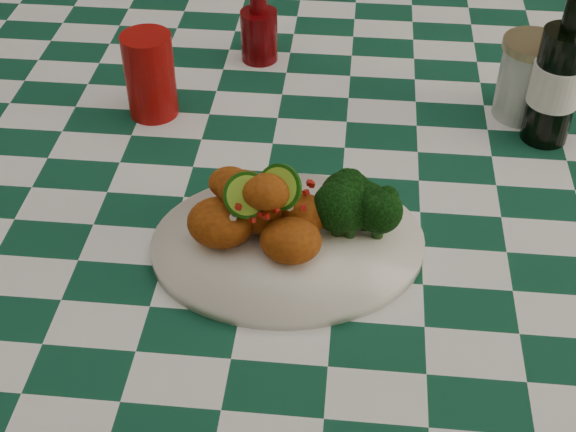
# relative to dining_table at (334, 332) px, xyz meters

# --- Properties ---
(dining_table) EXTENTS (1.66, 1.06, 0.79)m
(dining_table) POSITION_rel_dining_table_xyz_m (0.00, 0.00, 0.00)
(dining_table) COLOR #0F412C
(dining_table) RESTS_ON ground
(plate) EXTENTS (0.37, 0.31, 0.02)m
(plate) POSITION_rel_dining_table_xyz_m (-0.06, -0.22, 0.40)
(plate) COLOR white
(plate) RESTS_ON dining_table
(fried_chicken_pile) EXTENTS (0.15, 0.11, 0.10)m
(fried_chicken_pile) POSITION_rel_dining_table_xyz_m (-0.08, -0.22, 0.46)
(fried_chicken_pile) COLOR #9F460F
(fried_chicken_pile) RESTS_ON plate
(broccoli_side) EXTENTS (0.09, 0.09, 0.07)m
(broccoli_side) POSITION_rel_dining_table_xyz_m (0.02, -0.21, 0.45)
(broccoli_side) COLOR black
(broccoli_side) RESTS_ON plate
(red_tumbler) EXTENTS (0.08, 0.08, 0.13)m
(red_tumbler) POSITION_rel_dining_table_xyz_m (-0.29, 0.06, 0.46)
(red_tumbler) COLOR #900907
(red_tumbler) RESTS_ON dining_table
(ketchup_bottle) EXTENTS (0.08, 0.08, 0.13)m
(ketchup_bottle) POSITION_rel_dining_table_xyz_m (-0.15, 0.24, 0.46)
(ketchup_bottle) COLOR #5B0407
(ketchup_bottle) RESTS_ON dining_table
(mason_jar) EXTENTS (0.11, 0.11, 0.12)m
(mason_jar) POSITION_rel_dining_table_xyz_m (0.26, 0.11, 0.45)
(mason_jar) COLOR #B2BCBA
(mason_jar) RESTS_ON dining_table
(beer_bottle) EXTENTS (0.08, 0.08, 0.24)m
(beer_bottle) POSITION_rel_dining_table_xyz_m (0.28, 0.05, 0.51)
(beer_bottle) COLOR black
(beer_bottle) RESTS_ON dining_table
(wooden_chair_left) EXTENTS (0.57, 0.59, 1.02)m
(wooden_chair_left) POSITION_rel_dining_table_xyz_m (-0.41, 0.74, 0.12)
(wooden_chair_left) COLOR #472814
(wooden_chair_left) RESTS_ON ground
(wooden_chair_right) EXTENTS (0.60, 0.62, 0.98)m
(wooden_chair_right) POSITION_rel_dining_table_xyz_m (0.47, 0.69, 0.10)
(wooden_chair_right) COLOR #472814
(wooden_chair_right) RESTS_ON ground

